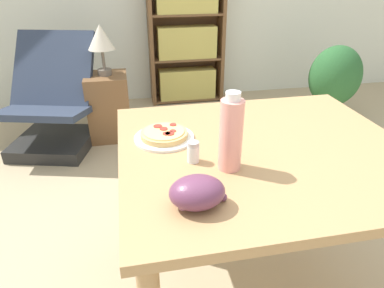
{
  "coord_description": "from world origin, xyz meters",
  "views": [
    {
      "loc": [
        -0.48,
        -1.11,
        1.36
      ],
      "look_at": [
        -0.29,
        -0.13,
        0.82
      ],
      "focal_mm": 32.0,
      "sensor_mm": 36.0,
      "label": 1
    }
  ],
  "objects_px": {
    "grape_bunch": "(197,193)",
    "salt_shaker": "(193,152)",
    "side_table": "(109,107)",
    "lounge_chair_near": "(52,114)",
    "potted_plant_floor": "(335,79)",
    "pizza_on_plate": "(164,135)",
    "bookshelf": "(186,40)",
    "drink_bottle": "(231,134)",
    "table_lamp": "(101,39)"
  },
  "relations": [
    {
      "from": "grape_bunch",
      "to": "salt_shaker",
      "type": "distance_m",
      "value": 0.24
    },
    {
      "from": "grape_bunch",
      "to": "side_table",
      "type": "bearing_deg",
      "value": 99.0
    },
    {
      "from": "lounge_chair_near",
      "to": "potted_plant_floor",
      "type": "bearing_deg",
      "value": 17.44
    },
    {
      "from": "pizza_on_plate",
      "to": "bookshelf",
      "type": "xyz_separation_m",
      "value": [
        0.53,
        2.42,
        -0.13
      ]
    },
    {
      "from": "salt_shaker",
      "to": "lounge_chair_near",
      "type": "height_order",
      "value": "lounge_chair_near"
    },
    {
      "from": "drink_bottle",
      "to": "side_table",
      "type": "xyz_separation_m",
      "value": [
        -0.47,
        1.89,
        -0.61
      ]
    },
    {
      "from": "lounge_chair_near",
      "to": "potted_plant_floor",
      "type": "relative_size",
      "value": 1.28
    },
    {
      "from": "salt_shaker",
      "to": "lounge_chair_near",
      "type": "distance_m",
      "value": 1.98
    },
    {
      "from": "bookshelf",
      "to": "table_lamp",
      "type": "bearing_deg",
      "value": -136.25
    },
    {
      "from": "drink_bottle",
      "to": "pizza_on_plate",
      "type": "bearing_deg",
      "value": 126.58
    },
    {
      "from": "side_table",
      "to": "table_lamp",
      "type": "bearing_deg",
      "value": 0.0
    },
    {
      "from": "drink_bottle",
      "to": "side_table",
      "type": "height_order",
      "value": "drink_bottle"
    },
    {
      "from": "pizza_on_plate",
      "to": "drink_bottle",
      "type": "relative_size",
      "value": 0.88
    },
    {
      "from": "drink_bottle",
      "to": "potted_plant_floor",
      "type": "relative_size",
      "value": 0.37
    },
    {
      "from": "pizza_on_plate",
      "to": "table_lamp",
      "type": "distance_m",
      "value": 1.67
    },
    {
      "from": "bookshelf",
      "to": "table_lamp",
      "type": "xyz_separation_m",
      "value": [
        -0.81,
        -0.78,
        0.18
      ]
    },
    {
      "from": "pizza_on_plate",
      "to": "side_table",
      "type": "bearing_deg",
      "value": 99.94
    },
    {
      "from": "pizza_on_plate",
      "to": "table_lamp",
      "type": "relative_size",
      "value": 0.58
    },
    {
      "from": "pizza_on_plate",
      "to": "potted_plant_floor",
      "type": "xyz_separation_m",
      "value": [
        1.81,
        1.66,
        -0.39
      ]
    },
    {
      "from": "drink_bottle",
      "to": "lounge_chair_near",
      "type": "bearing_deg",
      "value": 117.05
    },
    {
      "from": "side_table",
      "to": "table_lamp",
      "type": "distance_m",
      "value": 0.56
    },
    {
      "from": "grape_bunch",
      "to": "lounge_chair_near",
      "type": "distance_m",
      "value": 2.17
    },
    {
      "from": "drink_bottle",
      "to": "lounge_chair_near",
      "type": "relative_size",
      "value": 0.29
    },
    {
      "from": "grape_bunch",
      "to": "salt_shaker",
      "type": "xyz_separation_m",
      "value": [
        0.04,
        0.24,
        -0.01
      ]
    },
    {
      "from": "pizza_on_plate",
      "to": "salt_shaker",
      "type": "distance_m",
      "value": 0.2
    },
    {
      "from": "salt_shaker",
      "to": "lounge_chair_near",
      "type": "relative_size",
      "value": 0.08
    },
    {
      "from": "bookshelf",
      "to": "salt_shaker",
      "type": "bearing_deg",
      "value": -99.83
    },
    {
      "from": "pizza_on_plate",
      "to": "salt_shaker",
      "type": "bearing_deg",
      "value": -67.86
    },
    {
      "from": "side_table",
      "to": "potted_plant_floor",
      "type": "relative_size",
      "value": 0.79
    },
    {
      "from": "grape_bunch",
      "to": "table_lamp",
      "type": "height_order",
      "value": "table_lamp"
    },
    {
      "from": "grape_bunch",
      "to": "side_table",
      "type": "height_order",
      "value": "grape_bunch"
    },
    {
      "from": "salt_shaker",
      "to": "grape_bunch",
      "type": "bearing_deg",
      "value": -98.72
    },
    {
      "from": "table_lamp",
      "to": "bookshelf",
      "type": "bearing_deg",
      "value": 43.75
    },
    {
      "from": "lounge_chair_near",
      "to": "side_table",
      "type": "xyz_separation_m",
      "value": [
        0.44,
        0.1,
        -0.01
      ]
    },
    {
      "from": "drink_bottle",
      "to": "table_lamp",
      "type": "height_order",
      "value": "drink_bottle"
    },
    {
      "from": "table_lamp",
      "to": "lounge_chair_near",
      "type": "bearing_deg",
      "value": -167.59
    },
    {
      "from": "lounge_chair_near",
      "to": "potted_plant_floor",
      "type": "distance_m",
      "value": 2.55
    },
    {
      "from": "potted_plant_floor",
      "to": "pizza_on_plate",
      "type": "bearing_deg",
      "value": -137.5
    },
    {
      "from": "bookshelf",
      "to": "potted_plant_floor",
      "type": "distance_m",
      "value": 1.52
    },
    {
      "from": "pizza_on_plate",
      "to": "lounge_chair_near",
      "type": "relative_size",
      "value": 0.26
    },
    {
      "from": "grape_bunch",
      "to": "table_lamp",
      "type": "relative_size",
      "value": 0.42
    },
    {
      "from": "pizza_on_plate",
      "to": "table_lamp",
      "type": "height_order",
      "value": "table_lamp"
    },
    {
      "from": "salt_shaker",
      "to": "side_table",
      "type": "relative_size",
      "value": 0.13
    },
    {
      "from": "side_table",
      "to": "potted_plant_floor",
      "type": "distance_m",
      "value": 2.1
    },
    {
      "from": "drink_bottle",
      "to": "potted_plant_floor",
      "type": "distance_m",
      "value": 2.56
    },
    {
      "from": "lounge_chair_near",
      "to": "side_table",
      "type": "distance_m",
      "value": 0.45
    },
    {
      "from": "pizza_on_plate",
      "to": "drink_bottle",
      "type": "bearing_deg",
      "value": -53.42
    },
    {
      "from": "potted_plant_floor",
      "to": "salt_shaker",
      "type": "bearing_deg",
      "value": -133.26
    },
    {
      "from": "drink_bottle",
      "to": "bookshelf",
      "type": "xyz_separation_m",
      "value": [
        0.34,
        2.67,
        -0.24
      ]
    },
    {
      "from": "grape_bunch",
      "to": "bookshelf",
      "type": "distance_m",
      "value": 2.89
    }
  ]
}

